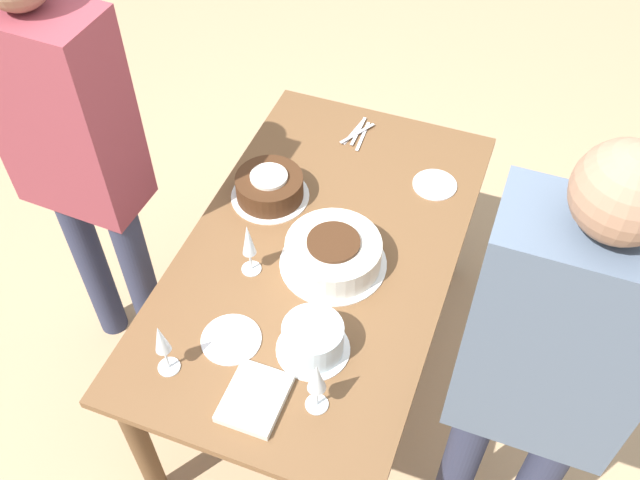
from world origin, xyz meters
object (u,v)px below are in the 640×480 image
at_px(wine_glass_far, 161,342).
at_px(person_watching, 545,369).
at_px(wine_glass_near, 317,379).
at_px(cake_center_white, 333,253).
at_px(cake_front_chocolate, 270,187).
at_px(cake_back_decorated, 313,339).
at_px(wine_glass_extra, 248,242).
at_px(person_cutting, 73,148).

relative_size(wine_glass_far, person_watching, 0.12).
xyz_separation_m(wine_glass_near, wine_glass_far, (0.04, -0.44, -0.00)).
relative_size(cake_center_white, cake_front_chocolate, 1.26).
xyz_separation_m(cake_back_decorated, wine_glass_far, (0.20, -0.37, 0.08)).
distance_m(cake_front_chocolate, wine_glass_far, 0.74).
distance_m(wine_glass_extra, person_watching, 0.95).
distance_m(wine_glass_near, wine_glass_far, 0.44).
bearing_deg(person_watching, cake_back_decorated, -4.15).
relative_size(wine_glass_extra, person_watching, 0.12).
bearing_deg(wine_glass_far, cake_front_chocolate, 179.96).
bearing_deg(cake_center_white, person_cutting, -84.79).
relative_size(cake_back_decorated, wine_glass_extra, 1.06).
distance_m(cake_center_white, cake_front_chocolate, 0.37).
bearing_deg(wine_glass_far, wine_glass_near, 94.91).
bearing_deg(cake_front_chocolate, wine_glass_extra, 12.73).
xyz_separation_m(wine_glass_near, person_cutting, (-0.41, -0.97, 0.16)).
height_order(cake_front_chocolate, wine_glass_far, wine_glass_far).
bearing_deg(person_watching, wine_glass_near, 12.69).
distance_m(cake_center_white, cake_back_decorated, 0.33).
bearing_deg(person_watching, wine_glass_extra, -15.85).
distance_m(cake_front_chocolate, person_cutting, 0.65).
height_order(cake_center_white, wine_glass_near, wine_glass_near).
height_order(cake_back_decorated, wine_glass_far, wine_glass_far).
distance_m(cake_center_white, wine_glass_extra, 0.28).
bearing_deg(cake_center_white, wine_glass_near, 14.70).
relative_size(cake_front_chocolate, person_watching, 0.16).
relative_size(cake_center_white, person_cutting, 0.20).
bearing_deg(person_cutting, person_watching, -8.62).
xyz_separation_m(wine_glass_extra, person_cutting, (-0.04, -0.60, 0.17)).
height_order(cake_front_chocolate, wine_glass_near, wine_glass_near).
bearing_deg(cake_front_chocolate, person_watching, 59.07).
height_order(wine_glass_near, wine_glass_far, same).
bearing_deg(wine_glass_extra, person_watching, 73.96).
xyz_separation_m(cake_back_decorated, wine_glass_extra, (-0.21, -0.29, 0.08)).
xyz_separation_m(cake_center_white, wine_glass_near, (0.49, 0.13, 0.09)).
bearing_deg(cake_back_decorated, wine_glass_near, 24.16).
bearing_deg(cake_back_decorated, person_watching, 85.67).
xyz_separation_m(cake_back_decorated, wine_glass_near, (0.16, 0.07, 0.08)).
distance_m(cake_back_decorated, wine_glass_near, 0.20).
height_order(wine_glass_extra, person_watching, person_watching).
distance_m(cake_back_decorated, wine_glass_extra, 0.37).
bearing_deg(wine_glass_far, person_watching, 99.10).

